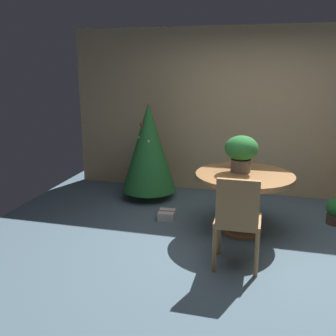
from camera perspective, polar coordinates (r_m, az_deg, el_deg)
name	(u,v)px	position (r m, az deg, el deg)	size (l,w,h in m)	color
ground_plane	(243,253)	(4.43, 11.12, -12.30)	(6.60, 6.60, 0.00)	slate
back_wall_panel	(257,113)	(6.19, 13.11, 7.97)	(6.00, 0.10, 2.60)	tan
round_dining_table	(244,189)	(4.75, 11.22, -3.04)	(1.18, 1.18, 0.75)	#9E6B3D
flower_vase	(241,151)	(4.71, 10.84, 2.54)	(0.40, 0.40, 0.45)	#665B51
wooden_chair_near	(238,217)	(3.88, 10.30, -7.24)	(0.45, 0.43, 0.98)	#B27F4C
holiday_tree	(149,148)	(5.84, -2.90, 3.06)	(0.83, 0.83, 1.48)	brown
gift_box_cream	(167,215)	(5.23, -0.19, -6.98)	(0.24, 0.27, 0.11)	silver
potted_plant	(336,210)	(5.48, 23.64, -5.78)	(0.25, 0.25, 0.36)	#4C382D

